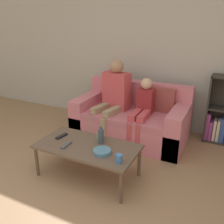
# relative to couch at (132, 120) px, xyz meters

# --- Properties ---
(wall_back) EXTENTS (12.00, 0.06, 2.60)m
(wall_back) POSITION_rel_couch_xyz_m (-0.09, 0.64, 1.01)
(wall_back) COLOR #B7B2A8
(wall_back) RESTS_ON ground_plane
(couch) EXTENTS (1.70, 0.90, 0.84)m
(couch) POSITION_rel_couch_xyz_m (0.00, 0.00, 0.00)
(couch) COLOR #D1707F
(couch) RESTS_ON ground_plane
(coffee_table) EXTENTS (1.18, 0.61, 0.41)m
(coffee_table) POSITION_rel_couch_xyz_m (-0.08, -1.20, 0.08)
(coffee_table) COLOR brown
(coffee_table) RESTS_ON ground_plane
(person_adult) EXTENTS (0.47, 0.68, 1.22)m
(person_adult) POSITION_rel_couch_xyz_m (-0.28, -0.07, 0.42)
(person_adult) COLOR #9E8966
(person_adult) RESTS_ON ground_plane
(person_child) EXTENTS (0.24, 0.63, 0.98)m
(person_child) POSITION_rel_couch_xyz_m (0.21, -0.13, 0.27)
(person_child) COLOR #C6474C
(person_child) RESTS_ON ground_plane
(cup_near) EXTENTS (0.07, 0.07, 0.09)m
(cup_near) POSITION_rel_couch_xyz_m (0.41, -1.37, 0.17)
(cup_near) COLOR #3D70B2
(cup_near) RESTS_ON coffee_table
(cup_far) EXTENTS (0.08, 0.08, 0.09)m
(cup_far) POSITION_rel_couch_xyz_m (-0.01, -1.00, 0.16)
(cup_far) COLOR #4CB77A
(cup_far) RESTS_ON coffee_table
(tv_remote_0) EXTENTS (0.07, 0.18, 0.02)m
(tv_remote_0) POSITION_rel_couch_xyz_m (-0.48, -1.15, 0.13)
(tv_remote_0) COLOR black
(tv_remote_0) RESTS_ON coffee_table
(tv_remote_1) EXTENTS (0.05, 0.17, 0.02)m
(tv_remote_1) POSITION_rel_couch_xyz_m (-0.29, -1.32, 0.13)
(tv_remote_1) COLOR #47474C
(tv_remote_1) RESTS_ON coffee_table
(snack_bowl) EXTENTS (0.20, 0.20, 0.05)m
(snack_bowl) POSITION_rel_couch_xyz_m (0.17, -1.29, 0.14)
(snack_bowl) COLOR teal
(snack_bowl) RESTS_ON coffee_table
(bottle) EXTENTS (0.07, 0.07, 0.22)m
(bottle) POSITION_rel_couch_xyz_m (0.04, -1.08, 0.21)
(bottle) COLOR #424756
(bottle) RESTS_ON coffee_table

